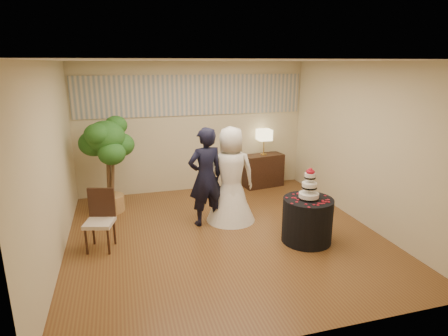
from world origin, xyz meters
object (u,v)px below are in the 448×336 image
object	(u,v)px
wedding_cake	(310,184)
ficus_tree	(108,165)
bride	(231,175)
side_chair	(99,221)
console	(263,170)
cake_table	(307,220)
groom	(206,177)
table_lamp	(264,142)

from	to	relation	value
wedding_cake	ficus_tree	distance (m)	3.71
bride	side_chair	distance (m)	2.33
console	side_chair	size ratio (longest dim) A/B	0.97
bride	cake_table	size ratio (longest dim) A/B	2.19
bride	ficus_tree	bearing A→B (deg)	-21.05
ficus_tree	side_chair	xyz separation A→B (m)	(-0.14, -1.55, -0.46)
groom	bride	size ratio (longest dim) A/B	1.01
table_lamp	ficus_tree	world-z (taller)	ficus_tree
groom	cake_table	size ratio (longest dim) A/B	2.21
table_lamp	console	bearing A→B (deg)	0.00
groom	side_chair	size ratio (longest dim) A/B	1.87
wedding_cake	side_chair	xyz separation A→B (m)	(-3.16, 0.61, -0.50)
cake_table	table_lamp	bearing A→B (deg)	82.76
table_lamp	side_chair	size ratio (longest dim) A/B	0.62
wedding_cake	side_chair	bearing A→B (deg)	169.14
bride	table_lamp	size ratio (longest dim) A/B	2.97
console	table_lamp	size ratio (longest dim) A/B	1.55
console	ficus_tree	distance (m)	3.48
bride	ficus_tree	world-z (taller)	ficus_tree
bride	console	world-z (taller)	bride
cake_table	side_chair	bearing A→B (deg)	169.14
bride	wedding_cake	size ratio (longest dim) A/B	3.42
bride	groom	bearing A→B (deg)	11.06
console	ficus_tree	xyz separation A→B (m)	(-3.37, -0.64, 0.55)
groom	wedding_cake	xyz separation A→B (m)	(1.40, -1.09, 0.10)
bride	console	distance (m)	2.15
wedding_cake	console	bearing A→B (deg)	82.76
wedding_cake	side_chair	world-z (taller)	wedding_cake
bride	side_chair	xyz separation A→B (m)	(-2.24, -0.53, -0.40)
wedding_cake	cake_table	bearing A→B (deg)	0.00
cake_table	table_lamp	distance (m)	2.90
table_lamp	side_chair	bearing A→B (deg)	-148.10
groom	ficus_tree	bearing A→B (deg)	-44.84
groom	console	size ratio (longest dim) A/B	1.93
bride	ficus_tree	distance (m)	2.33
bride	wedding_cake	bearing A→B (deg)	133.89
table_lamp	side_chair	xyz separation A→B (m)	(-3.52, -2.19, -0.57)
cake_table	wedding_cake	size ratio (longest dim) A/B	1.56
cake_table	groom	bearing A→B (deg)	142.01
groom	ficus_tree	xyz separation A→B (m)	(-1.62, 1.07, 0.06)
groom	bride	xyz separation A→B (m)	(0.47, 0.05, -0.01)
table_lamp	cake_table	bearing A→B (deg)	-97.24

